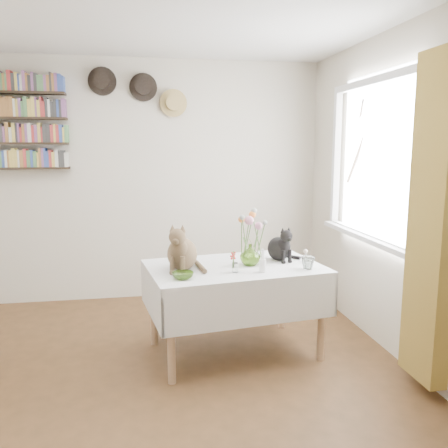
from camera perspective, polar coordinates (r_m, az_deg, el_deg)
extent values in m
cube|color=brown|center=(3.24, -11.00, -21.21)|extent=(4.04, 4.54, 0.04)
cube|color=beige|center=(5.07, -11.10, 5.07)|extent=(4.04, 0.04, 2.54)
cube|color=beige|center=(3.41, 24.48, 2.34)|extent=(0.04, 4.54, 2.54)
cube|color=white|center=(4.05, 17.71, 7.28)|extent=(0.01, 1.40, 1.20)
cube|color=white|center=(4.08, 18.17, 16.14)|extent=(0.06, 1.52, 0.06)
cube|color=white|center=(4.12, 17.28, -1.50)|extent=(0.06, 1.52, 0.06)
cube|color=white|center=(3.42, 23.41, 6.64)|extent=(0.06, 0.06, 1.20)
cube|color=white|center=(4.71, 13.57, 7.70)|extent=(0.06, 0.06, 1.20)
cube|color=white|center=(4.11, 16.90, -1.52)|extent=(0.12, 1.50, 0.04)
cube|color=brown|center=(3.26, 23.80, 0.31)|extent=(0.12, 0.38, 2.10)
cube|color=white|center=(3.68, 1.27, -5.45)|extent=(1.42, 1.03, 0.06)
cylinder|color=tan|center=(3.33, -6.37, -13.55)|extent=(0.06, 0.06, 0.65)
cylinder|color=tan|center=(3.72, 11.64, -11.16)|extent=(0.06, 0.06, 0.65)
cylinder|color=tan|center=(3.96, -8.48, -9.79)|extent=(0.06, 0.06, 0.65)
cylinder|color=tan|center=(4.30, 7.04, -8.22)|extent=(0.06, 0.06, 0.65)
imported|color=#96C64D|center=(3.67, 3.17, -3.71)|extent=(0.21, 0.21, 0.17)
imported|color=#96C64D|center=(3.32, -4.97, -6.19)|extent=(0.20, 0.20, 0.05)
imported|color=white|center=(3.61, 10.06, -4.63)|extent=(0.14, 0.14, 0.10)
cylinder|color=white|center=(3.49, 4.65, -5.02)|extent=(0.05, 0.05, 0.10)
cylinder|color=white|center=(3.47, 4.67, -3.65)|extent=(0.02, 0.02, 0.08)
cylinder|color=white|center=(3.47, 1.34, -5.27)|extent=(0.04, 0.04, 0.07)
cone|color=white|center=(3.83, 9.79, -3.96)|extent=(0.05, 0.05, 0.08)
sphere|color=beige|center=(3.82, 9.81, -3.24)|extent=(0.03, 0.03, 0.03)
cylinder|color=#4C7233|center=(3.65, 2.69, -1.90)|extent=(0.01, 0.01, 0.30)
sphere|color=pink|center=(3.62, 2.71, 0.43)|extent=(0.07, 0.07, 0.07)
cylinder|color=#4C7233|center=(3.64, 3.87, -2.26)|extent=(0.01, 0.01, 0.26)
sphere|color=pink|center=(3.62, 3.89, -0.24)|extent=(0.06, 0.06, 0.06)
cylinder|color=#4C7233|center=(3.69, 3.99, -1.48)|extent=(0.01, 0.01, 0.34)
sphere|color=orange|center=(3.66, 4.02, 1.13)|extent=(0.06, 0.06, 0.06)
cylinder|color=#4C7233|center=(3.67, 2.13, -1.75)|extent=(0.01, 0.01, 0.31)
sphere|color=orange|center=(3.65, 2.15, 0.64)|extent=(0.05, 0.05, 0.05)
cylinder|color=#4C7233|center=(3.69, 3.01, -1.23)|extent=(0.01, 0.01, 0.37)
sphere|color=#999E93|center=(3.66, 3.04, 1.62)|extent=(0.04, 0.04, 0.04)
cylinder|color=#4C7233|center=(3.61, 2.52, -1.80)|extent=(0.01, 0.01, 0.33)
sphere|color=#999E93|center=(3.58, 2.54, 0.80)|extent=(0.04, 0.04, 0.04)
cylinder|color=#4C7233|center=(3.63, 4.41, -2.07)|extent=(0.01, 0.01, 0.29)
sphere|color=#999E93|center=(3.60, 4.44, 0.19)|extent=(0.04, 0.04, 0.04)
cube|color=black|center=(5.10, -23.71, 6.16)|extent=(1.00, 0.16, 0.02)
cube|color=black|center=(5.09, -23.89, 8.85)|extent=(1.00, 0.16, 0.02)
cube|color=black|center=(5.10, -24.08, 11.55)|extent=(1.00, 0.16, 0.02)
cube|color=black|center=(5.11, -24.26, 14.23)|extent=(1.00, 0.16, 0.02)
cylinder|color=black|center=(5.05, -14.44, 16.30)|extent=(0.28, 0.02, 0.28)
cylinder|color=black|center=(5.01, -14.48, 16.36)|extent=(0.16, 0.08, 0.16)
cylinder|color=black|center=(5.03, -9.70, 15.91)|extent=(0.28, 0.02, 0.28)
cylinder|color=black|center=(4.99, -9.69, 15.96)|extent=(0.16, 0.08, 0.16)
cylinder|color=tan|center=(5.03, -6.12, 14.27)|extent=(0.28, 0.02, 0.28)
cylinder|color=tan|center=(4.99, -6.09, 14.31)|extent=(0.16, 0.08, 0.16)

